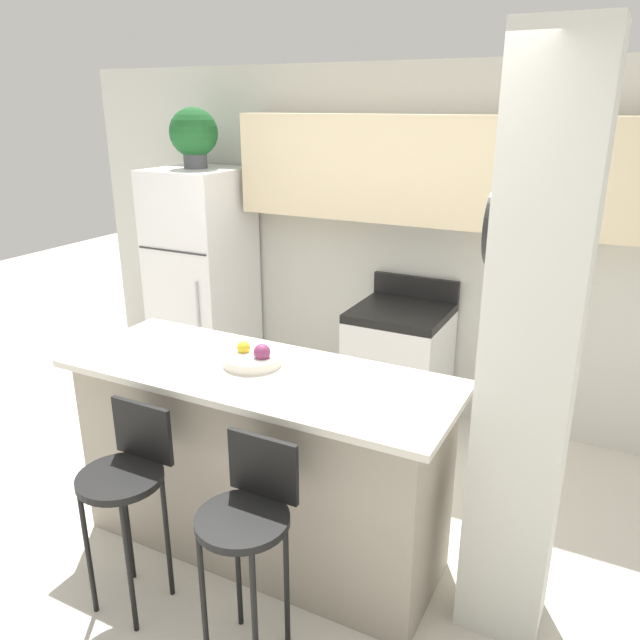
% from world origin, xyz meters
% --- Properties ---
extents(ground_plane, '(14.00, 14.00, 0.00)m').
position_xyz_m(ground_plane, '(0.00, 0.00, 0.00)').
color(ground_plane, beige).
extents(wall_back, '(5.60, 0.38, 2.55)m').
position_xyz_m(wall_back, '(0.11, 1.89, 1.52)').
color(wall_back, silver).
rests_on(wall_back, ground_plane).
extents(pillar_right, '(0.38, 0.32, 2.55)m').
position_xyz_m(pillar_right, '(1.25, 0.09, 1.28)').
color(pillar_right, silver).
rests_on(pillar_right, ground_plane).
extents(counter_bar, '(2.00, 0.74, 1.03)m').
position_xyz_m(counter_bar, '(0.00, 0.00, 0.52)').
color(counter_bar, gray).
rests_on(counter_bar, ground_plane).
extents(refrigerator, '(0.67, 0.72, 1.80)m').
position_xyz_m(refrigerator, '(-1.53, 1.56, 0.90)').
color(refrigerator, white).
rests_on(refrigerator, ground_plane).
extents(stove_range, '(0.65, 0.65, 1.07)m').
position_xyz_m(stove_range, '(0.17, 1.60, 0.46)').
color(stove_range, white).
rests_on(stove_range, ground_plane).
extents(bar_stool_left, '(0.39, 0.39, 0.99)m').
position_xyz_m(bar_stool_left, '(-0.33, -0.60, 0.67)').
color(bar_stool_left, black).
rests_on(bar_stool_left, ground_plane).
extents(bar_stool_right, '(0.39, 0.39, 0.99)m').
position_xyz_m(bar_stool_right, '(0.33, -0.60, 0.67)').
color(bar_stool_right, black).
rests_on(bar_stool_right, ground_plane).
extents(potted_plant_on_fridge, '(0.37, 0.37, 0.45)m').
position_xyz_m(potted_plant_on_fridge, '(-1.53, 1.56, 2.05)').
color(potted_plant_on_fridge, '#4C4C51').
rests_on(potted_plant_on_fridge, refrigerator).
extents(fruit_bowl, '(0.29, 0.29, 0.12)m').
position_xyz_m(fruit_bowl, '(-0.06, 0.06, 1.07)').
color(fruit_bowl, silver).
rests_on(fruit_bowl, counter_bar).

